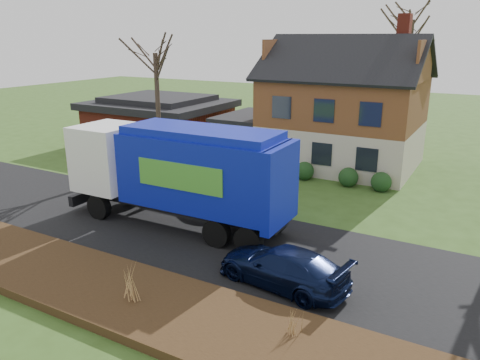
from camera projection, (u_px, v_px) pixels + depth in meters
The scene contains 12 objects.
ground at pixel (192, 234), 19.76m from camera, with size 120.00×120.00×0.00m, color #324E1A.
road at pixel (192, 233), 19.76m from camera, with size 80.00×7.00×0.02m, color black.
mulch_verge at pixel (98, 286), 15.30m from camera, with size 80.00×3.50×0.30m, color black.
main_house at pixel (336, 102), 29.47m from camera, with size 12.95×8.95×9.26m.
ranch_house at pixel (160, 121), 35.68m from camera, with size 9.80×8.20×3.70m.
garbage_truck at pixel (181, 169), 19.91m from camera, with size 10.39×2.93×4.43m.
silver_sedan at pixel (236, 190), 22.85m from camera, with size 1.72×4.92×1.62m, color #9D9EA5.
navy_wagon at pixel (283, 267), 15.52m from camera, with size 1.87×4.59×1.33m, color #0B1332.
tree_front_west at pixel (154, 35), 27.83m from camera, with size 3.29×3.29×9.77m.
tree_back at pixel (414, 2), 33.86m from camera, with size 3.93×3.93×12.44m.
grass_clump_mid at pixel (132, 283), 14.18m from camera, with size 0.38×0.31×1.06m.
grass_clump_east at pixel (294, 322), 12.50m from camera, with size 0.31×0.25×0.77m.
Camera 1 is at (10.71, -14.88, 7.99)m, focal length 35.00 mm.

